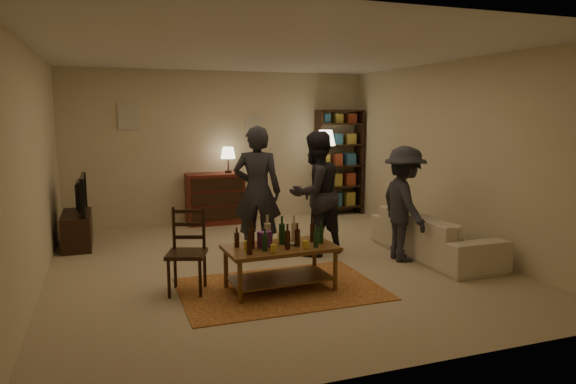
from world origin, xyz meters
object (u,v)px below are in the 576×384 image
person_by_sofa (404,204)px  coffee_table (280,252)px  floor_lamp (325,144)px  tv_stand (77,221)px  dining_chair (188,248)px  bookshelf (339,161)px  sofa (434,235)px  person_right (315,194)px  dresser (216,197)px  person_left (257,191)px

person_by_sofa → coffee_table: bearing=112.8°
floor_lamp → tv_stand: bearing=-171.8°
dining_chair → bookshelf: bearing=64.0°
dining_chair → bookshelf: bookshelf is taller
floor_lamp → bookshelf: bearing=39.3°
sofa → person_right: bearing=66.4°
coffee_table → floor_lamp: bearing=59.1°
dresser → person_right: bearing=-70.0°
dining_chair → dresser: dresser is taller
tv_stand → person_right: (3.15, -1.55, 0.47)m
person_left → bookshelf: bearing=-110.8°
dining_chair → dresser: (1.01, 3.39, -0.02)m
floor_lamp → person_left: bearing=-133.7°
person_left → sofa: bearing=-176.6°
coffee_table → floor_lamp: size_ratio=0.75×
coffee_table → tv_stand: bearing=128.6°
coffee_table → person_right: bearing=52.8°
dresser → bookshelf: bookshelf is taller
dining_chair → bookshelf: (3.44, 3.46, 0.54)m
coffee_table → dresser: (0.04, 3.69, 0.04)m
person_right → sofa: bearing=137.6°
floor_lamp → person_right: (-1.09, -2.16, -0.54)m
person_by_sofa → dresser: bearing=37.7°
coffee_table → person_by_sofa: size_ratio=0.82×
sofa → person_left: bearing=69.3°
dresser → sofa: (2.39, -3.11, -0.17)m
dresser → bookshelf: bearing=1.6°
bookshelf → floor_lamp: size_ratio=1.22×
dining_chair → coffee_table: bearing=2.0°
dresser → person_by_sofa: 3.66m
coffee_table → sofa: 2.50m
floor_lamp → sofa: size_ratio=0.79×
dining_chair → tv_stand: size_ratio=0.90×
bookshelf → dresser: bearing=-178.4°
person_left → person_by_sofa: bearing=178.0°
tv_stand → floor_lamp: bearing=8.2°
person_right → person_by_sofa: bearing=127.5°
dresser → person_right: size_ratio=0.79×
tv_stand → person_right: 3.54m
bookshelf → person_left: 3.28m
dining_chair → person_right: person_right is taller
dresser → person_right: 2.65m
dresser → coffee_table: bearing=-90.6°
floor_lamp → dining_chair: bearing=-134.1°
dresser → person_left: 2.30m
person_right → floor_lamp: bearing=-135.7°
tv_stand → person_right: person_right is taller
bookshelf → person_right: bearing=-121.4°
dresser → floor_lamp: 2.21m
floor_lamp → coffee_table: bearing=-120.9°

